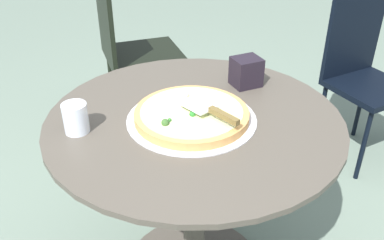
% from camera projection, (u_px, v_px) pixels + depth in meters
% --- Properties ---
extents(patio_table, '(0.93, 0.93, 0.72)m').
position_uv_depth(patio_table, '(194.00, 172.00, 1.45)').
color(patio_table, '#4E473E').
rests_on(patio_table, ground).
extents(pizza_on_tray, '(0.40, 0.40, 0.05)m').
position_uv_depth(pizza_on_tray, '(192.00, 115.00, 1.31)').
color(pizza_on_tray, silver).
rests_on(pizza_on_tray, patio_table).
extents(pizza_server, '(0.21, 0.12, 0.02)m').
position_uv_depth(pizza_server, '(212.00, 110.00, 1.25)').
color(pizza_server, silver).
rests_on(pizza_server, pizza_on_tray).
extents(drinking_cup, '(0.07, 0.07, 0.09)m').
position_uv_depth(drinking_cup, '(76.00, 118.00, 1.24)').
color(drinking_cup, silver).
rests_on(drinking_cup, patio_table).
extents(napkin_dispenser, '(0.13, 0.13, 0.10)m').
position_uv_depth(napkin_dispenser, '(246.00, 72.00, 1.50)').
color(napkin_dispenser, black).
rests_on(napkin_dispenser, patio_table).
extents(patio_chair_near, '(0.51, 0.51, 0.86)m').
position_uv_depth(patio_chair_near, '(362.00, 69.00, 2.19)').
color(patio_chair_near, black).
rests_on(patio_chair_near, ground).
extents(patio_chair_corner, '(0.60, 0.60, 0.88)m').
position_uv_depth(patio_chair_corner, '(130.00, 46.00, 2.39)').
color(patio_chair_corner, black).
rests_on(patio_chair_corner, ground).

